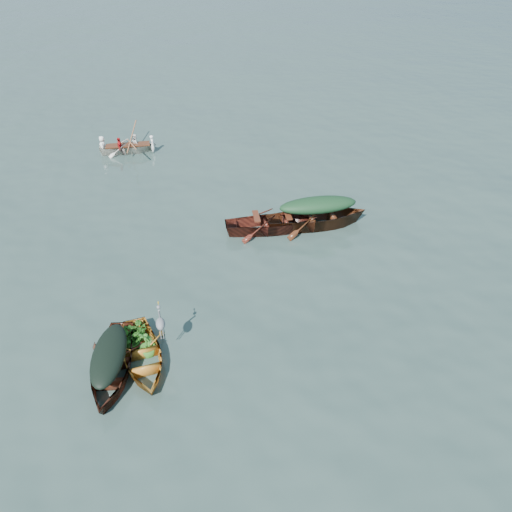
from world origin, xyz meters
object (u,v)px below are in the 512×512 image
(yellow_dinghy, at_px, (143,362))
(open_wooden_boat, at_px, (272,231))
(green_tarp_boat, at_px, (316,226))
(heron, at_px, (161,329))
(rowed_boat, at_px, (129,152))
(dark_covered_boat, at_px, (113,374))

(yellow_dinghy, xyz_separation_m, open_wooden_boat, (4.35, 5.28, 0.00))
(green_tarp_boat, bearing_deg, open_wooden_boat, 90.00)
(green_tarp_boat, bearing_deg, heron, 133.53)
(rowed_boat, distance_m, heron, 12.98)
(yellow_dinghy, bearing_deg, green_tarp_boat, 32.70)
(green_tarp_boat, bearing_deg, dark_covered_boat, 129.61)
(yellow_dinghy, bearing_deg, heron, 5.19)
(dark_covered_boat, xyz_separation_m, rowed_boat, (0.16, 13.27, 0.00))
(open_wooden_boat, height_order, rowed_boat, open_wooden_boat)
(open_wooden_boat, xyz_separation_m, rowed_boat, (-4.89, 7.77, 0.00))
(open_wooden_boat, bearing_deg, dark_covered_boat, 140.82)
(green_tarp_boat, relative_size, open_wooden_boat, 1.11)
(green_tarp_boat, height_order, heron, heron)
(rowed_boat, height_order, heron, heron)
(rowed_boat, bearing_deg, green_tarp_boat, -140.27)
(heron, bearing_deg, dark_covered_boat, -172.72)
(dark_covered_boat, relative_size, rowed_boat, 1.06)
(open_wooden_boat, bearing_deg, heron, 146.77)
(yellow_dinghy, distance_m, heron, 1.05)
(dark_covered_boat, height_order, heron, heron)
(open_wooden_boat, distance_m, heron, 6.47)
(dark_covered_boat, bearing_deg, green_tarp_boat, 47.87)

